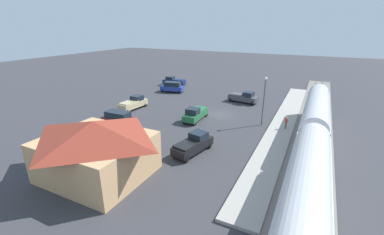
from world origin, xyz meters
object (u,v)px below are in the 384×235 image
object	(u,v)px
pedestrian_on_platform	(286,122)
suv_blue	(172,87)
pickup_black	(194,144)
light_pole_near_platform	(264,95)
pickup_navy	(174,81)
pickup_green	(195,114)
suv_maroon	(119,119)
station_building	(96,148)
pickup_tan	(134,103)
passenger_train	(305,198)
pickup_charcoal	(244,97)

from	to	relation	value
pedestrian_on_platform	suv_blue	xyz separation A→B (m)	(24.90, -11.81, -0.13)
pickup_black	light_pole_near_platform	bearing A→B (deg)	-113.01
pickup_navy	pickup_green	xyz separation A→B (m)	(-15.09, 19.38, 0.00)
pickup_black	suv_maroon	distance (m)	13.18
pickup_green	light_pole_near_platform	xyz separation A→B (m)	(-9.47, -2.43, 3.44)
station_building	suv_maroon	xyz separation A→B (m)	(6.86, -10.58, -1.71)
pickup_black	pickup_green	world-z (taller)	same
light_pole_near_platform	pickup_navy	bearing A→B (deg)	-34.62
pickup_navy	pickup_tan	world-z (taller)	same
passenger_train	suv_maroon	world-z (taller)	passenger_train
passenger_train	pickup_black	size ratio (longest dim) A/B	9.59
pickup_navy	suv_blue	bearing A→B (deg)	117.37
pedestrian_on_platform	pickup_black	distance (m)	14.11
station_building	pickup_black	size ratio (longest dim) A/B	1.75
pickup_black	pickup_green	distance (m)	10.51
pedestrian_on_platform	pickup_black	xyz separation A→B (m)	(8.45, 11.29, -0.25)
suv_blue	suv_maroon	bearing A→B (deg)	99.53
pickup_navy	pickup_black	xyz separation A→B (m)	(-19.47, 28.94, 0.00)
pedestrian_on_platform	pickup_black	bearing A→B (deg)	53.19
pickup_black	light_pole_near_platform	distance (m)	13.47
suv_blue	pickup_tan	world-z (taller)	suv_blue
suv_maroon	pickup_green	world-z (taller)	suv_maroon
station_building	pickup_green	world-z (taller)	station_building
pickup_charcoal	light_pole_near_platform	distance (m)	12.04
suv_blue	light_pole_near_platform	world-z (taller)	light_pole_near_platform
station_building	suv_maroon	bearing A→B (deg)	-57.04
passenger_train	suv_maroon	size ratio (longest dim) A/B	10.99
pickup_black	suv_maroon	bearing A→B (deg)	-10.39
light_pole_near_platform	suv_maroon	bearing A→B (deg)	28.01
suv_blue	light_pole_near_platform	size ratio (longest dim) A/B	0.74
pedestrian_on_platform	pickup_tan	size ratio (longest dim) A/B	0.31
suv_maroon	pickup_charcoal	bearing A→B (deg)	-122.38
pickup_charcoal	suv_maroon	bearing A→B (deg)	57.62
pickup_black	suv_maroon	size ratio (longest dim) A/B	1.15
station_building	light_pole_near_platform	world-z (taller)	light_pole_near_platform
station_building	pickup_charcoal	distance (m)	30.88
pickup_green	pickup_navy	bearing A→B (deg)	-52.10
suv_blue	suv_maroon	size ratio (longest dim) A/B	1.04
station_building	pickup_tan	distance (m)	20.90
pickup_navy	pickup_green	bearing A→B (deg)	127.90
pickup_charcoal	light_pole_near_platform	world-z (taller)	light_pole_near_platform
pickup_black	pickup_tan	size ratio (longest dim) A/B	1.03
pickup_black	light_pole_near_platform	world-z (taller)	light_pole_near_platform
pedestrian_on_platform	pickup_navy	size ratio (longest dim) A/B	0.31
pickup_charcoal	light_pole_near_platform	bearing A→B (deg)	118.73
pedestrian_on_platform	pickup_tan	xyz separation A→B (m)	(24.83, 1.38, -0.25)
suv_maroon	suv_blue	bearing A→B (deg)	-80.47
passenger_train	suv_blue	bearing A→B (deg)	-47.23
pickup_tan	pickup_black	bearing A→B (deg)	148.79
pickup_charcoal	light_pole_near_platform	size ratio (longest dim) A/B	0.80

